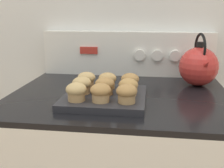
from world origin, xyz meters
TOP-DOWN VIEW (x-y plane):
  - wall_back at (0.00, 0.69)m, footprint 8.00×0.05m
  - control_panel at (0.00, 0.64)m, footprint 0.78×0.07m
  - muffin_pan at (-0.04, 0.24)m, footprint 0.27×0.27m
  - muffin_r0_c0 at (-0.12, 0.16)m, footprint 0.06×0.06m
  - muffin_r0_c1 at (-0.04, 0.16)m, footprint 0.06×0.06m
  - muffin_r0_c2 at (0.04, 0.17)m, footprint 0.06×0.06m
  - muffin_r1_c0 at (-0.12, 0.24)m, footprint 0.06×0.06m
  - muffin_r1_c1 at (-0.04, 0.24)m, footprint 0.06×0.06m
  - muffin_r1_c2 at (0.04, 0.24)m, footprint 0.06×0.06m
  - muffin_r2_c0 at (-0.12, 0.32)m, footprint 0.06×0.06m
  - muffin_r2_c1 at (-0.04, 0.32)m, footprint 0.06×0.06m
  - muffin_r2_c2 at (0.04, 0.32)m, footprint 0.06×0.06m
  - tea_kettle at (0.30, 0.48)m, footprint 0.16×0.19m

SIDE VIEW (x-z plane):
  - muffin_pan at x=-0.04m, z-range 0.93..0.95m
  - muffin_r0_c0 at x=-0.12m, z-range 0.95..1.01m
  - muffin_r0_c1 at x=-0.04m, z-range 0.95..1.01m
  - muffin_r0_c2 at x=0.04m, z-range 0.95..1.01m
  - muffin_r1_c0 at x=-0.12m, z-range 0.95..1.01m
  - muffin_r1_c1 at x=-0.04m, z-range 0.95..1.01m
  - muffin_r1_c2 at x=0.04m, z-range 0.95..1.01m
  - muffin_r2_c0 at x=-0.12m, z-range 0.95..1.01m
  - muffin_r2_c1 at x=-0.04m, z-range 0.95..1.01m
  - muffin_r2_c2 at x=0.04m, z-range 0.95..1.01m
  - tea_kettle at x=0.30m, z-range 0.91..1.12m
  - control_panel at x=0.00m, z-range 0.93..1.13m
  - wall_back at x=0.00m, z-range 0.00..2.40m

